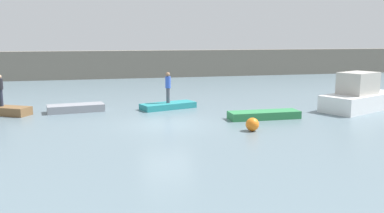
# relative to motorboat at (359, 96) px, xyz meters

# --- Properties ---
(ground_plane) EXTENTS (120.00, 120.00, 0.00)m
(ground_plane) POSITION_rel_motorboat_xyz_m (-11.82, -1.47, -0.80)
(ground_plane) COLOR slate
(embankment_wall) EXTENTS (80.00, 1.20, 2.86)m
(embankment_wall) POSITION_rel_motorboat_xyz_m (-11.82, 22.40, 0.63)
(embankment_wall) COLOR gray
(embankment_wall) RESTS_ON ground_plane
(motorboat) EXTENTS (5.86, 4.21, 2.24)m
(motorboat) POSITION_rel_motorboat_xyz_m (0.00, 0.00, 0.00)
(motorboat) COLOR white
(motorboat) RESTS_ON ground_plane
(rowboat_brown) EXTENTS (3.37, 2.56, 0.47)m
(rowboat_brown) POSITION_rel_motorboat_xyz_m (-20.31, 3.34, -0.56)
(rowboat_brown) COLOR brown
(rowboat_brown) RESTS_ON ground_plane
(rowboat_grey) EXTENTS (3.29, 1.62, 0.43)m
(rowboat_grey) POSITION_rel_motorboat_xyz_m (-16.33, 3.27, -0.59)
(rowboat_grey) COLOR gray
(rowboat_grey) RESTS_ON ground_plane
(rowboat_teal) EXTENTS (3.53, 2.15, 0.35)m
(rowboat_teal) POSITION_rel_motorboat_xyz_m (-10.95, 3.02, -0.62)
(rowboat_teal) COLOR teal
(rowboat_teal) RESTS_ON ground_plane
(rowboat_green) EXTENTS (3.79, 1.12, 0.40)m
(rowboat_green) POSITION_rel_motorboat_xyz_m (-6.57, -1.20, -0.60)
(rowboat_green) COLOR #2D7F47
(rowboat_green) RESTS_ON ground_plane
(person_blue_shirt) EXTENTS (0.32, 0.32, 1.85)m
(person_blue_shirt) POSITION_rel_motorboat_xyz_m (-10.95, 3.02, 0.60)
(person_blue_shirt) COLOR #4C4C56
(person_blue_shirt) RESTS_ON rowboat_teal
(person_dark_shirt) EXTENTS (0.32, 0.32, 1.76)m
(person_dark_shirt) POSITION_rel_motorboat_xyz_m (-20.31, 3.34, 0.65)
(person_dark_shirt) COLOR #232838
(person_dark_shirt) RESTS_ON rowboat_brown
(mooring_buoy) EXTENTS (0.62, 0.62, 0.62)m
(mooring_buoy) POSITION_rel_motorboat_xyz_m (-8.26, -3.76, -0.49)
(mooring_buoy) COLOR orange
(mooring_buoy) RESTS_ON ground_plane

